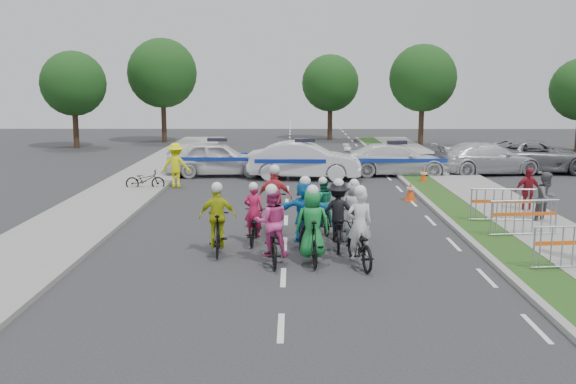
{
  "coord_description": "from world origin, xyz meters",
  "views": [
    {
      "loc": [
        0.2,
        -13.97,
        4.41
      ],
      "look_at": [
        0.07,
        4.98,
        1.1
      ],
      "focal_mm": 40.0,
      "sensor_mm": 36.0,
      "label": 1
    }
  ],
  "objects_px": {
    "tree_0": "(73,84)",
    "police_car_0": "(218,159)",
    "rider_4": "(338,221)",
    "spectator_1": "(546,198)",
    "rider_7": "(353,217)",
    "barrier_0": "(573,249)",
    "rider_0": "(359,239)",
    "civilian_suv": "(535,156)",
    "cone_0": "(410,191)",
    "police_car_1": "(305,161)",
    "spectator_2": "(528,191)",
    "rider_1": "(312,233)",
    "police_car_2": "(397,160)",
    "rider_2": "(272,234)",
    "civilian_sedan": "(488,158)",
    "cone_1": "(424,176)",
    "tree_4": "(330,83)",
    "marshal_hiviz": "(176,165)",
    "barrier_1": "(524,219)",
    "rider_3": "(218,226)",
    "rider_8": "(322,211)",
    "tree_3": "(162,73)",
    "rider_6": "(254,223)",
    "parked_bike": "(145,180)",
    "rider_9": "(275,206)",
    "barrier_2": "(502,206)",
    "tree_1": "(423,78)",
    "rider_5": "(305,218)"
  },
  "relations": [
    {
      "from": "civilian_suv",
      "to": "barrier_2",
      "type": "height_order",
      "value": "civilian_suv"
    },
    {
      "from": "rider_7",
      "to": "barrier_2",
      "type": "height_order",
      "value": "rider_7"
    },
    {
      "from": "police_car_1",
      "to": "spectator_2",
      "type": "height_order",
      "value": "police_car_1"
    },
    {
      "from": "cone_0",
      "to": "rider_5",
      "type": "bearing_deg",
      "value": -120.58
    },
    {
      "from": "rider_1",
      "to": "rider_7",
      "type": "height_order",
      "value": "rider_1"
    },
    {
      "from": "tree_0",
      "to": "tree_3",
      "type": "xyz_separation_m",
      "value": [
        5.0,
        4.0,
        0.7
      ]
    },
    {
      "from": "rider_6",
      "to": "tree_0",
      "type": "height_order",
      "value": "tree_0"
    },
    {
      "from": "rider_7",
      "to": "police_car_0",
      "type": "xyz_separation_m",
      "value": [
        -5.18,
        12.31,
        0.12
      ]
    },
    {
      "from": "police_car_2",
      "to": "barrier_2",
      "type": "xyz_separation_m",
      "value": [
        1.6,
        -10.4,
        -0.17
      ]
    },
    {
      "from": "rider_6",
      "to": "barrier_0",
      "type": "bearing_deg",
      "value": 163.35
    },
    {
      "from": "rider_2",
      "to": "rider_4",
      "type": "xyz_separation_m",
      "value": [
        1.71,
        1.45,
        0.0
      ]
    },
    {
      "from": "rider_5",
      "to": "barrier_2",
      "type": "relative_size",
      "value": 0.98
    },
    {
      "from": "rider_7",
      "to": "rider_8",
      "type": "bearing_deg",
      "value": -48.22
    },
    {
      "from": "rider_9",
      "to": "barrier_0",
      "type": "relative_size",
      "value": 1.01
    },
    {
      "from": "tree_1",
      "to": "police_car_1",
      "type": "bearing_deg",
      "value": -118.37
    },
    {
      "from": "marshal_hiviz",
      "to": "parked_bike",
      "type": "xyz_separation_m",
      "value": [
        -1.15,
        -0.71,
        -0.51
      ]
    },
    {
      "from": "rider_8",
      "to": "civilian_suv",
      "type": "bearing_deg",
      "value": -140.79
    },
    {
      "from": "barrier_0",
      "to": "rider_6",
      "type": "bearing_deg",
      "value": 160.16
    },
    {
      "from": "rider_8",
      "to": "barrier_1",
      "type": "distance_m",
      "value": 5.67
    },
    {
      "from": "rider_7",
      "to": "tree_0",
      "type": "height_order",
      "value": "tree_0"
    },
    {
      "from": "rider_6",
      "to": "parked_bike",
      "type": "distance_m",
      "value": 9.91
    },
    {
      "from": "police_car_1",
      "to": "rider_3",
      "type": "bearing_deg",
      "value": 174.48
    },
    {
      "from": "police_car_1",
      "to": "parked_bike",
      "type": "distance_m",
      "value": 7.21
    },
    {
      "from": "barrier_0",
      "to": "rider_0",
      "type": "bearing_deg",
      "value": 173.72
    },
    {
      "from": "rider_4",
      "to": "spectator_1",
      "type": "distance_m",
      "value": 7.19
    },
    {
      "from": "spectator_1",
      "to": "parked_bike",
      "type": "distance_m",
      "value": 15.18
    },
    {
      "from": "police_car_2",
      "to": "tree_4",
      "type": "relative_size",
      "value": 0.8
    },
    {
      "from": "marshal_hiviz",
      "to": "cone_1",
      "type": "distance_m",
      "value": 10.58
    },
    {
      "from": "rider_6",
      "to": "tree_1",
      "type": "height_order",
      "value": "tree_1"
    },
    {
      "from": "parked_bike",
      "to": "tree_4",
      "type": "xyz_separation_m",
      "value": [
        8.79,
        22.25,
        3.77
      ]
    },
    {
      "from": "rider_4",
      "to": "police_car_0",
      "type": "distance_m",
      "value": 13.87
    },
    {
      "from": "marshal_hiviz",
      "to": "rider_0",
      "type": "bearing_deg",
      "value": 124.44
    },
    {
      "from": "rider_4",
      "to": "rider_6",
      "type": "xyz_separation_m",
      "value": [
        -2.26,
        0.51,
        -0.16
      ]
    },
    {
      "from": "marshal_hiviz",
      "to": "rider_3",
      "type": "bearing_deg",
      "value": 110.88
    },
    {
      "from": "cone_0",
      "to": "cone_1",
      "type": "relative_size",
      "value": 1.0
    },
    {
      "from": "marshal_hiviz",
      "to": "cone_1",
      "type": "height_order",
      "value": "marshal_hiviz"
    },
    {
      "from": "police_car_2",
      "to": "cone_0",
      "type": "distance_m",
      "value": 6.47
    },
    {
      "from": "rider_6",
      "to": "rider_9",
      "type": "xyz_separation_m",
      "value": [
        0.54,
        1.24,
        0.2
      ]
    },
    {
      "from": "spectator_2",
      "to": "cone_1",
      "type": "height_order",
      "value": "spectator_2"
    },
    {
      "from": "barrier_0",
      "to": "tree_0",
      "type": "distance_m",
      "value": 34.66
    },
    {
      "from": "rider_5",
      "to": "police_car_0",
      "type": "distance_m",
      "value": 13.62
    },
    {
      "from": "marshal_hiviz",
      "to": "barrier_1",
      "type": "relative_size",
      "value": 0.92
    },
    {
      "from": "civilian_suv",
      "to": "cone_0",
      "type": "xyz_separation_m",
      "value": [
        -7.38,
        -7.45,
        -0.44
      ]
    },
    {
      "from": "tree_0",
      "to": "police_car_0",
      "type": "bearing_deg",
      "value": -48.94
    },
    {
      "from": "barrier_0",
      "to": "tree_0",
      "type": "height_order",
      "value": "tree_0"
    },
    {
      "from": "rider_3",
      "to": "rider_8",
      "type": "distance_m",
      "value": 3.67
    },
    {
      "from": "spectator_2",
      "to": "tree_4",
      "type": "bearing_deg",
      "value": 90.54
    },
    {
      "from": "rider_2",
      "to": "civilian_sedan",
      "type": "height_order",
      "value": "rider_2"
    },
    {
      "from": "rider_1",
      "to": "police_car_0",
      "type": "xyz_separation_m",
      "value": [
        -3.97,
        14.53,
        0.05
      ]
    },
    {
      "from": "rider_4",
      "to": "spectator_2",
      "type": "height_order",
      "value": "rider_4"
    }
  ]
}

